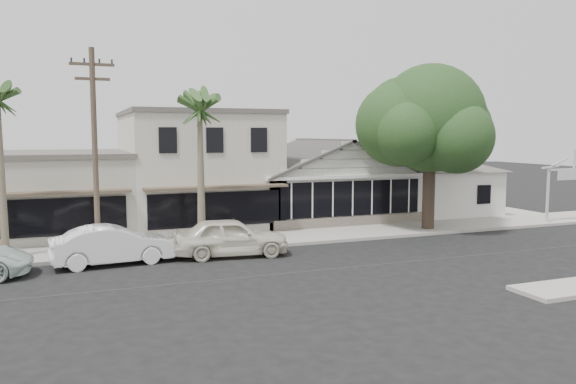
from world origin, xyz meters
name	(u,v)px	position (x,y,z in m)	size (l,w,h in m)	color
ground	(340,268)	(0.00, 0.00, 0.00)	(140.00, 140.00, 0.00)	black
sidewalk_north	(120,249)	(-8.00, 6.75, 0.07)	(90.00, 3.50, 0.15)	#9E9991
corner_shop	(323,178)	(5.00, 12.47, 2.62)	(10.40, 8.60, 5.10)	white
side_cottage	(439,192)	(13.20, 11.50, 1.50)	(6.00, 6.00, 3.00)	white
arch_sign	(574,171)	(18.40, 5.30, 3.16)	(4.12, 0.12, 3.95)	white
row_building_near	(195,170)	(-3.00, 13.50, 3.25)	(8.00, 10.00, 6.50)	beige
row_building_midnear	(32,195)	(-12.00, 13.50, 2.10)	(10.00, 10.00, 4.20)	beige
utility_pole	(95,149)	(-9.00, 5.20, 4.79)	(1.80, 0.24, 9.00)	brown
car_0	(231,237)	(-3.47, 3.84, 0.86)	(2.04, 5.06, 1.73)	silver
car_1	(113,245)	(-8.47, 4.09, 0.81)	(1.72, 4.95, 1.63)	white
shade_tree	(426,122)	(8.50, 6.43, 6.08)	(8.33, 7.53, 9.24)	#413227
palm_east	(200,106)	(-4.31, 5.96, 6.69)	(3.04, 3.04, 7.88)	#726651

